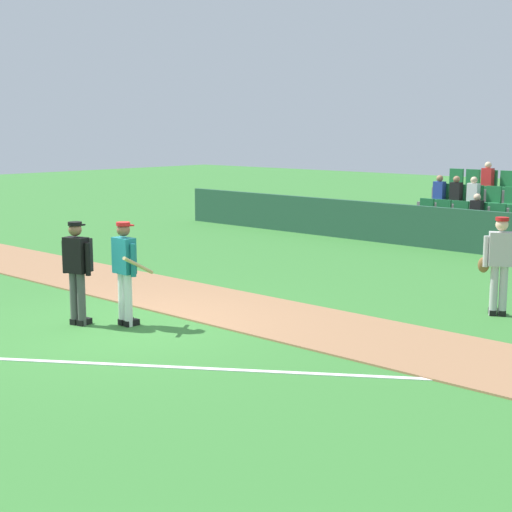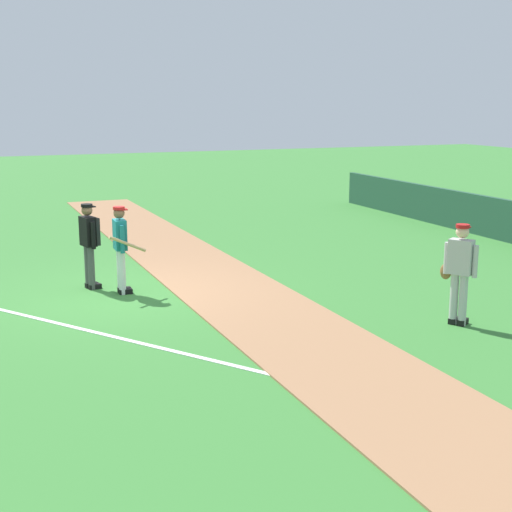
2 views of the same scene
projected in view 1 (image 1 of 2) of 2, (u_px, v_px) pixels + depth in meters
The scene contains 8 objects.
ground_plane at pixel (126, 326), 13.00m from camera, with size 80.00×80.00×0.00m, color #387A33.
infield_dirt_path at pixel (216, 304), 14.54m from camera, with size 28.00×2.30×0.03m, color #9E704C.
foul_line_chalk at pixel (233, 370), 10.64m from camera, with size 12.00×0.10×0.01m, color white.
dugout_fence at pixel (450, 229), 20.89m from camera, with size 20.00×0.16×1.15m, color #234C38.
stadium_bleachers at pixel (482, 221), 22.25m from camera, with size 3.90×2.95×2.30m.
batter_teal_jersey at pixel (125, 269), 12.88m from camera, with size 0.68×0.78×1.76m.
umpire_home_plate at pixel (77, 267), 12.94m from camera, with size 0.58×0.37×1.76m.
runner_grey_jersey at pixel (499, 262), 13.58m from camera, with size 0.63×0.44×1.76m.
Camera 1 is at (10.16, -7.82, 3.31)m, focal length 54.23 mm.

